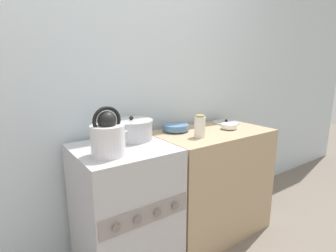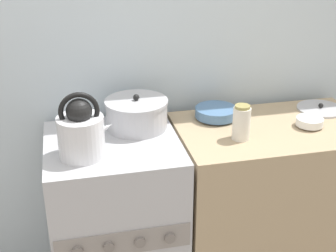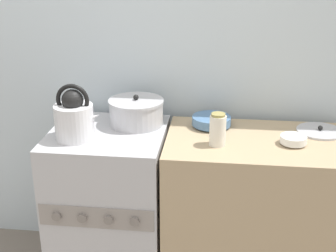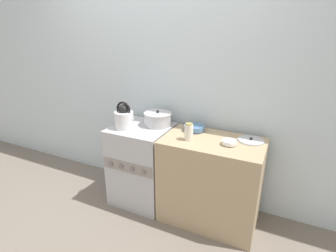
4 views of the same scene
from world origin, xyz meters
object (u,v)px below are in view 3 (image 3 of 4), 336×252
at_px(stove, 111,205).
at_px(kettle, 74,117).
at_px(enamel_bowl, 211,121).
at_px(small_ceramic_bowl, 293,140).
at_px(cooking_pot, 136,112).
at_px(storage_jar, 218,130).
at_px(loose_pot_lid, 320,131).

height_order(stove, kettle, kettle).
height_order(enamel_bowl, small_ceramic_bowl, enamel_bowl).
relative_size(cooking_pot, storage_jar, 1.82).
relative_size(kettle, enamel_bowl, 1.37).
bearing_deg(storage_jar, cooking_pot, 153.59).
xyz_separation_m(kettle, enamel_bowl, (0.64, 0.24, -0.08)).
relative_size(stove, loose_pot_lid, 3.67).
relative_size(kettle, storage_jar, 1.74).
bearing_deg(loose_pot_lid, kettle, -168.93).
bearing_deg(loose_pot_lid, stove, -172.83).
height_order(cooking_pot, loose_pot_lid, cooking_pot).
height_order(stove, cooking_pot, cooking_pot).
height_order(kettle, loose_pot_lid, kettle).
bearing_deg(cooking_pot, enamel_bowl, 3.69).
xyz_separation_m(cooking_pot, enamel_bowl, (0.38, 0.02, -0.04)).
bearing_deg(enamel_bowl, cooking_pot, -176.31).
distance_m(small_ceramic_bowl, loose_pot_lid, 0.23).
bearing_deg(cooking_pot, loose_pot_lid, 0.64).
bearing_deg(cooking_pot, storage_jar, -26.41).
relative_size(stove, kettle, 3.10).
height_order(small_ceramic_bowl, storage_jar, storage_jar).
bearing_deg(enamel_bowl, small_ceramic_bowl, -25.58).
height_order(kettle, enamel_bowl, kettle).
bearing_deg(stove, loose_pot_lid, 7.17).
relative_size(kettle, cooking_pot, 0.96).
bearing_deg(storage_jar, kettle, -178.92).
height_order(storage_jar, loose_pot_lid, storage_jar).
bearing_deg(kettle, storage_jar, 1.08).
xyz_separation_m(cooking_pot, loose_pot_lid, (0.92, 0.01, -0.06)).
height_order(cooking_pot, enamel_bowl, cooking_pot).
xyz_separation_m(stove, small_ceramic_bowl, (0.90, -0.04, 0.44)).
height_order(cooking_pot, small_ceramic_bowl, cooking_pot).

